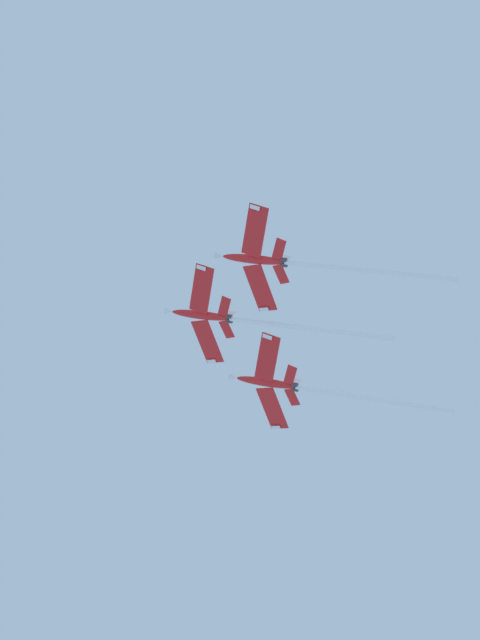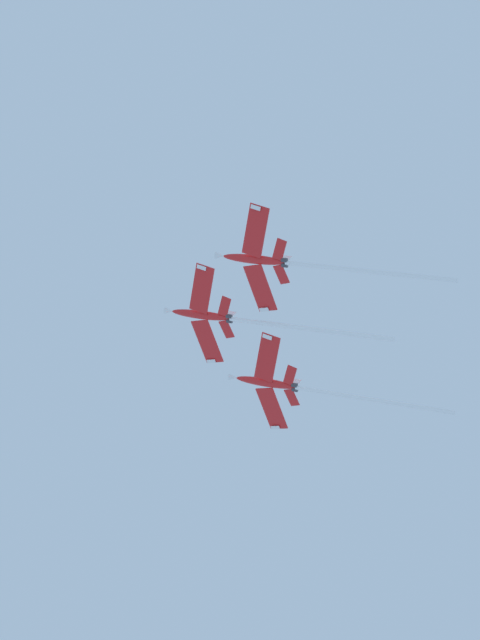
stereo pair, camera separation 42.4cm
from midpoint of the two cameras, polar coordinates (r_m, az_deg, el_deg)
name	(u,v)px [view 2 (the right image)]	position (r m, az deg, el deg)	size (l,w,h in m)	color
jet_lead	(232,319)	(169.38, -0.53, 0.07)	(36.47, 23.93, 19.52)	red
jet_left_wing	(283,262)	(160.19, 2.53, 3.50)	(35.24, 23.09, 20.27)	red
jet_right_wing	(292,387)	(170.05, 3.11, -4.04)	(34.92, 22.78, 19.76)	red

